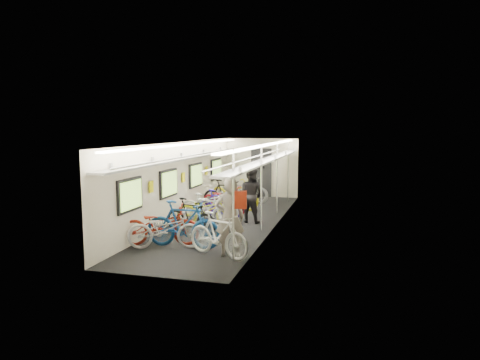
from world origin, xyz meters
The scene contains 18 objects.
train_car_shell centered at (-0.36, 0.71, 1.66)m, with size 10.00×10.00×10.00m.
bicycle_0 centered at (-0.60, -3.15, 0.46)m, with size 0.61×1.76×0.92m, color #ACAAAF.
bicycle_1 centered at (-0.21, -2.99, 0.56)m, with size 0.53×1.88×1.13m, color navy.
bicycle_2 centered at (-0.82, -2.93, 0.49)m, with size 0.66×1.88×0.99m, color maroon.
bicycle_3 centered at (-0.51, -1.72, 0.49)m, with size 0.46×1.62×0.97m, color black.
bicycle_4 centered at (-0.44, -0.62, 0.46)m, with size 0.61×1.75×0.92m, color #E9F116.
bicycle_5 centered at (-0.39, -0.83, 0.48)m, with size 0.45×1.60×0.96m, color silver.
bicycle_6 centered at (-0.53, -0.13, 0.49)m, with size 0.65×1.87×0.98m, color silver.
bicycle_7 centered at (-0.31, 0.08, 0.47)m, with size 0.45×1.58×0.95m, color #281BA7.
bicycle_8 centered at (-0.45, 1.10, 0.47)m, with size 0.62×1.78×0.94m, color maroon.
bicycle_9 centered at (-0.58, 1.75, 0.53)m, with size 0.50×1.77×1.06m, color black.
bicycle_10 centered at (-0.37, 2.13, 0.56)m, with size 0.74×2.13×1.12m, color gold.
bicycle_11 centered at (0.81, -3.46, 0.49)m, with size 0.46×1.64×0.99m, color white.
bicycle_12 centered at (-0.37, 3.18, 0.49)m, with size 0.65×1.87×0.98m, color slate.
bicycle_14 centered at (-0.29, 3.35, 0.47)m, with size 0.62×1.79×0.94m, color slate.
passenger_near centered at (1.05, -3.36, 0.88)m, with size 0.64×0.42×1.76m, color gray.
passenger_mid centered at (0.70, 0.11, 0.83)m, with size 0.80×0.63×1.66m, color black.
backpack centered at (1.30, -3.38, 1.28)m, with size 0.26×0.14×0.38m, color red.
Camera 1 is at (3.60, -12.19, 2.82)m, focal length 32.00 mm.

